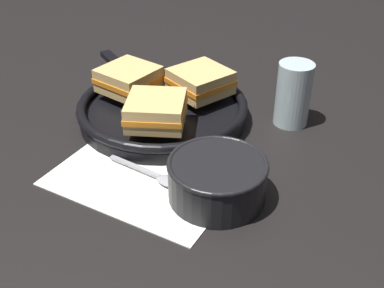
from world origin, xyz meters
TOP-DOWN VIEW (x-y plane):
  - ground_plane at (0.00, 0.00)m, footprint 4.00×4.00m
  - napkin at (-0.04, -0.05)m, footprint 0.32×0.29m
  - soup_bowl at (0.08, -0.07)m, footprint 0.15×0.15m
  - spoon at (-0.02, -0.07)m, footprint 0.15×0.05m
  - skillet at (-0.09, 0.12)m, footprint 0.40×0.37m
  - sandwich_near_left at (-0.04, 0.18)m, footprint 0.14×0.14m
  - sandwich_near_right at (-0.17, 0.14)m, footprint 0.13×0.13m
  - sandwich_far_left at (-0.07, 0.04)m, footprint 0.13×0.13m
  - drinking_glass at (0.14, 0.19)m, footprint 0.07×0.07m

SIDE VIEW (x-z plane):
  - ground_plane at x=0.00m, z-range 0.00..0.00m
  - napkin at x=-0.04m, z-range 0.00..0.00m
  - spoon at x=-0.02m, z-range 0.00..0.01m
  - skillet at x=-0.09m, z-range 0.00..0.04m
  - soup_bowl at x=0.08m, z-range 0.00..0.07m
  - drinking_glass at x=0.14m, z-range 0.00..0.12m
  - sandwich_near_left at x=-0.04m, z-range 0.04..0.09m
  - sandwich_near_right at x=-0.17m, z-range 0.04..0.09m
  - sandwich_far_left at x=-0.07m, z-range 0.04..0.09m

